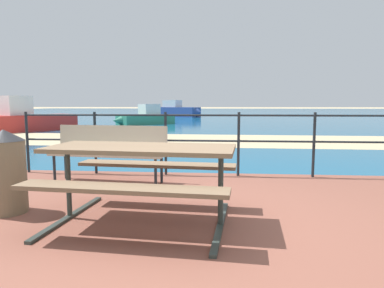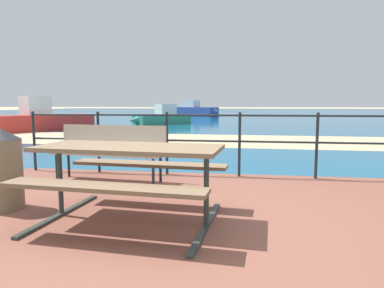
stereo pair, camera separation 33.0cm
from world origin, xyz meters
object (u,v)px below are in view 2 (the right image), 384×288
trash_bin (3,169)px  boat_far (194,111)px  picnic_table (129,163)px  park_bench (110,147)px  boat_near (162,118)px  boat_mid (44,120)px

trash_bin → boat_far: boat_far is taller
picnic_table → park_bench: bearing=122.0°
boat_near → boat_mid: 6.92m
park_bench → boat_mid: size_ratio=0.35×
boat_near → boat_far: bearing=-134.0°
park_bench → trash_bin: trash_bin is taller
picnic_table → trash_bin: 1.52m
picnic_table → boat_near: boat_near is taller
picnic_table → boat_near: size_ratio=0.55×
boat_mid → boat_far: (4.52, 17.40, 0.09)m
trash_bin → boat_far: bearing=93.8°
trash_bin → boat_mid: boat_mid is taller
boat_far → boat_mid: bearing=-73.1°
boat_near → boat_far: boat_far is taller
picnic_table → boat_mid: (-7.90, 11.37, -0.17)m
park_bench → boat_far: boat_far is taller
boat_near → trash_bin: bearing=54.7°
park_bench → boat_near: 15.40m
picnic_table → park_bench: (-0.87, 1.70, -0.08)m
trash_bin → boat_far: size_ratio=0.17×
boat_near → boat_mid: size_ratio=0.69×
picnic_table → boat_mid: boat_mid is taller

